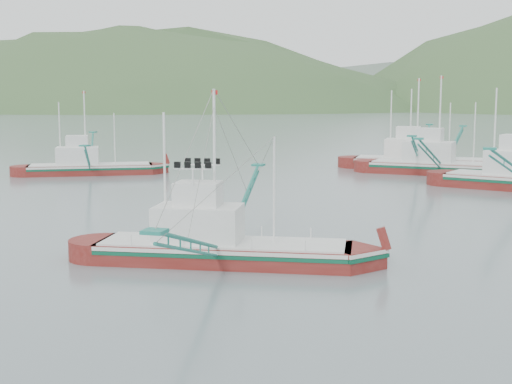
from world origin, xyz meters
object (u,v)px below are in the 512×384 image
(main_boat, at_px, (220,234))
(bg_boat_extra, at_px, (442,158))
(bg_boat_left, at_px, (89,156))
(bg_boat_far, at_px, (419,156))

(main_boat, relative_size, bg_boat_extra, 0.84)
(main_boat, relative_size, bg_boat_left, 1.05)
(main_boat, distance_m, bg_boat_far, 50.62)
(bg_boat_extra, bearing_deg, main_boat, -94.33)
(bg_boat_left, bearing_deg, main_boat, -79.44)
(bg_boat_left, bearing_deg, bg_boat_extra, -11.01)
(bg_boat_left, distance_m, bg_boat_extra, 37.82)
(bg_boat_far, bearing_deg, main_boat, -97.08)
(main_boat, distance_m, bg_boat_extra, 46.03)
(main_boat, xyz_separation_m, bg_boat_left, (-26.37, 34.71, 0.51))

